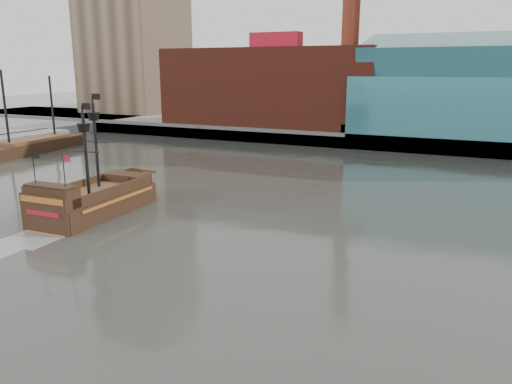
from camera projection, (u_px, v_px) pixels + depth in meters
The scene contains 6 objects.
ground at pixel (137, 311), 28.13m from camera, with size 400.00×400.00×0.00m, color #272A25.
promenade_far at pixel (404, 126), 108.76m from camera, with size 220.00×60.00×2.00m, color slate.
seawall at pixel (375, 143), 82.76m from camera, with size 220.00×1.00×2.60m, color #4C4C49.
skyline at pixel (434, 7), 94.39m from camera, with size 149.00×45.00×62.00m.
pirate_ship at pixel (94, 203), 46.51m from camera, with size 5.51×16.02×11.88m.
docked_vessel at pixel (34, 147), 81.01m from camera, with size 6.81×20.56×13.72m.
Camera 1 is at (16.94, -20.41, 13.35)m, focal length 35.00 mm.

